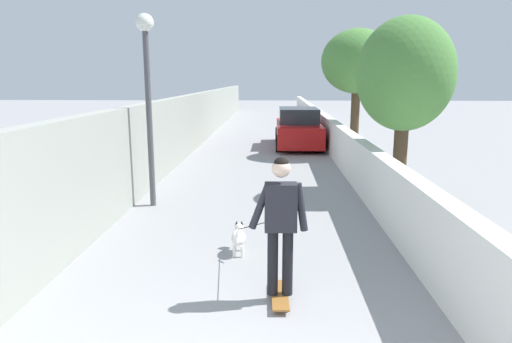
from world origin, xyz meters
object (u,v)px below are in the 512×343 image
object	(u,v)px
dog	(239,236)
car_near	(298,129)
lamp_post	(147,76)
tree_right_mid	(405,76)
tree_right_near	(357,62)
skateboard	(280,295)
person_skateboarder	(281,216)

from	to	relation	value
dog	car_near	world-z (taller)	car_near
lamp_post	car_near	size ratio (longest dim) A/B	0.91
tree_right_mid	dog	bearing A→B (deg)	137.87
tree_right_near	dog	size ratio (longest dim) A/B	2.37
skateboard	person_skateboarder	xyz separation A→B (m)	(-0.00, 0.00, 1.02)
lamp_post	dog	distance (m)	4.16
skateboard	person_skateboarder	distance (m)	1.02
tree_right_near	dog	xyz separation A→B (m)	(-9.35, 3.38, -2.95)
tree_right_near	lamp_post	size ratio (longest dim) A/B	1.10
lamp_post	tree_right_near	bearing A→B (deg)	-39.04
tree_right_mid	car_near	xyz separation A→B (m)	(7.53, 1.96, -2.03)
tree_right_near	car_near	distance (m)	3.72
car_near	lamp_post	bearing A→B (deg)	157.73
tree_right_near	tree_right_mid	bearing A→B (deg)	-178.97
lamp_post	person_skateboarder	bearing A→B (deg)	-147.39
person_skateboarder	dog	size ratio (longest dim) A/B	0.93
person_skateboarder	dog	xyz separation A→B (m)	(1.51, 0.62, -0.81)
lamp_post	car_near	bearing A→B (deg)	-22.27
lamp_post	skateboard	xyz separation A→B (m)	(-4.17, -2.67, -2.67)
tree_right_near	person_skateboarder	bearing A→B (deg)	165.73
tree_right_mid	lamp_post	bearing A→B (deg)	102.20
lamp_post	dog	world-z (taller)	lamp_post
dog	tree_right_near	bearing A→B (deg)	-19.89
person_skateboarder	car_near	distance (m)	12.92
person_skateboarder	skateboard	bearing A→B (deg)	-26.57
tree_right_mid	dog	size ratio (longest dim) A/B	2.21
tree_right_mid	skateboard	bearing A→B (deg)	151.90
lamp_post	tree_right_mid	bearing A→B (deg)	-77.80
skateboard	dog	size ratio (longest dim) A/B	0.44
car_near	skateboard	bearing A→B (deg)	175.98
tree_right_mid	tree_right_near	bearing A→B (deg)	1.03
dog	lamp_post	bearing A→B (deg)	37.65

